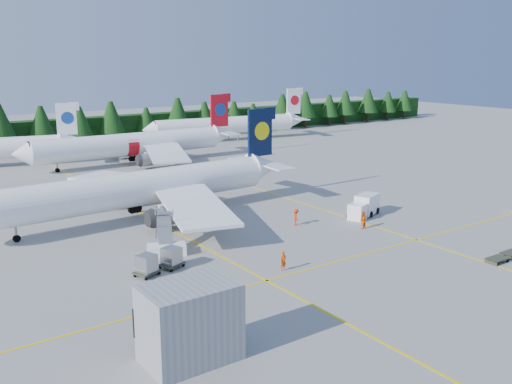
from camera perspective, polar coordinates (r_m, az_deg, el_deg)
ground at (r=63.83m, az=8.14°, el=-4.36°), size 320.00×320.00×0.00m
taxi_stripe_a at (r=72.56m, az=-11.06°, el=-2.29°), size 0.25×120.00×0.01m
taxi_stripe_b at (r=82.33m, az=1.73°, el=-0.16°), size 0.25×120.00×0.01m
taxi_stripe_cross at (r=59.84m, az=12.07°, el=-5.75°), size 80.00×0.25×0.01m
treeline_hedge at (r=133.90m, az=-16.55°, el=5.88°), size 220.00×4.00×6.00m
terminal_building at (r=37.96m, az=-6.64°, el=-12.88°), size 6.00×4.00×5.20m
airliner_navy at (r=69.57m, az=-12.79°, el=0.10°), size 42.49×34.91×12.35m
airliner_red at (r=106.45m, az=-12.83°, el=4.60°), size 41.29×33.99×12.01m
airliner_far_right at (r=133.57m, az=-3.53°, el=6.67°), size 39.99×8.97×11.66m
airstairs at (r=58.21m, az=-8.96°, el=-5.39°), size 4.41×5.80×3.43m
service_truck at (r=71.70m, az=10.70°, el=-1.41°), size 5.69×3.69×2.58m
uld_pair at (r=53.39m, az=-9.65°, el=-6.74°), size 5.37×2.88×1.67m
crew_a at (r=53.07m, az=2.75°, el=-6.89°), size 0.71×0.48×1.88m
crew_b at (r=66.70m, az=10.60°, el=-2.77°), size 1.18×1.05×2.02m
crew_c at (r=67.01m, az=4.02°, el=-2.52°), size 0.82×0.96×1.95m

